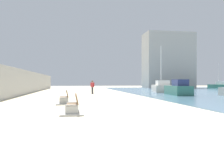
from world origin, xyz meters
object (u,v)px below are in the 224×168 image
Objects in this scene: bench_near at (73,109)px; boat_far_left at (178,89)px; boat_mid_bay at (220,86)px; boat_far_right at (161,87)px; bench_far at (64,101)px; person_walking at (92,86)px.

boat_far_left is at bearing 48.50° from bench_near.
bench_near is 17.98m from boat_far_left.
boat_mid_bay reaches higher than bench_near.
boat_far_left is (11.91, 13.46, 0.49)m from bench_near.
boat_far_right is at bearing 81.70° from boat_far_left.
boat_mid_bay reaches higher than bench_far.
bench_near is 0.97× the size of bench_far.
person_walking is 10.62m from boat_far_left.
boat_mid_bay is (33.21, 36.87, 0.45)m from bench_near.
boat_far_left is (12.54, 8.37, 0.49)m from bench_far.
boat_far_right is at bearing -142.98° from boat_mid_bay.
person_walking is at bearing 82.61° from bench_near.
boat_far_right reaches higher than boat_mid_bay.
person_walking is at bearing 154.26° from boat_far_left.
boat_far_left reaches higher than person_walking.
bench_far is 13.34m from person_walking.
boat_mid_bay is (33.84, 31.77, 0.45)m from bench_far.
bench_far is (-0.63, 5.09, 0.00)m from bench_near.
bench_near is 0.33× the size of boat_mid_bay.
bench_far is 0.44× the size of boat_far_left.
person_walking is (2.98, 12.98, 0.78)m from bench_far.
boat_mid_bay is at bearing 43.19° from bench_far.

